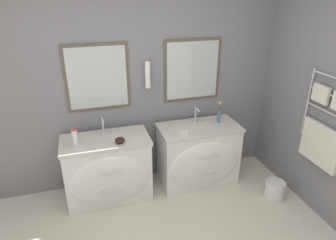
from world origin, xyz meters
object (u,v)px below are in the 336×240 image
amenity_bowl (120,140)px  waste_bin (275,189)px  toiletry_bottle (75,138)px  vanity_left (108,169)px  flower_vase (219,115)px  vanity_right (199,155)px

amenity_bowl → waste_bin: amenity_bowl is taller
toiletry_bottle → amenity_bowl: toiletry_bottle is taller
vanity_left → waste_bin: bearing=-16.7°
amenity_bowl → flower_vase: bearing=8.5°
vanity_left → vanity_right: same height
amenity_bowl → waste_bin: (1.77, -0.46, -0.71)m
flower_vase → toiletry_bottle: bearing=-175.7°
vanity_left → toiletry_bottle: toiletry_bottle is taller
vanity_left → amenity_bowl: 0.46m
toiletry_bottle → amenity_bowl: (0.46, -0.06, -0.07)m
toiletry_bottle → flower_vase: 1.75m
flower_vase → waste_bin: (0.49, -0.65, -0.78)m
vanity_right → amenity_bowl: (-1.00, -0.11, 0.42)m
vanity_left → vanity_right: bearing=0.0°
waste_bin → vanity_right: bearing=143.3°
vanity_left → amenity_bowl: amenity_bowl is taller
flower_vase → waste_bin: size_ratio=1.17×
vanity_left → waste_bin: vanity_left is taller
vanity_right → flower_vase: flower_vase is taller
toiletry_bottle → waste_bin: toiletry_bottle is taller
vanity_left → vanity_right: 1.15m
flower_vase → amenity_bowl: bearing=-171.5°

